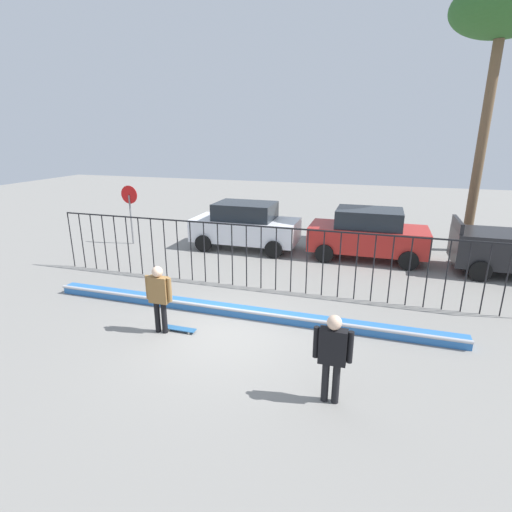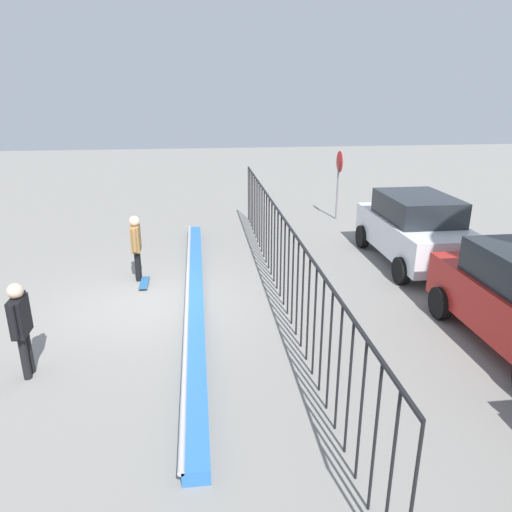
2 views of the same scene
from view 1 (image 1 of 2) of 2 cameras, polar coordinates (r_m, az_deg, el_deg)
ground_plane at (r=9.67m, az=-4.49°, el=-11.04°), size 60.00×60.00×0.00m
bowl_coping_ledge at (r=10.46m, az=-2.44°, el=-7.96°), size 11.00×0.40×0.27m
perimeter_fence at (r=11.84m, az=0.74°, el=0.73°), size 14.04×0.04×1.98m
skateboarder at (r=9.54m, az=-13.86°, el=-5.28°), size 0.68×0.25×1.67m
skateboard at (r=9.88m, az=-10.93°, el=-10.30°), size 0.80×0.20×0.07m
camera_operator at (r=7.08m, az=11.01°, el=-13.37°), size 0.68×0.26×1.69m
parked_car_white at (r=16.20m, az=-1.55°, el=4.47°), size 4.30×2.12×1.90m
parked_car_red at (r=15.42m, az=15.85°, el=3.13°), size 4.30×2.12×1.90m
stop_sign at (r=17.59m, az=-17.74°, el=6.82°), size 0.76×0.07×2.50m
palm_tree_tall at (r=18.05m, az=32.15°, el=27.55°), size 3.54×3.54×9.68m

